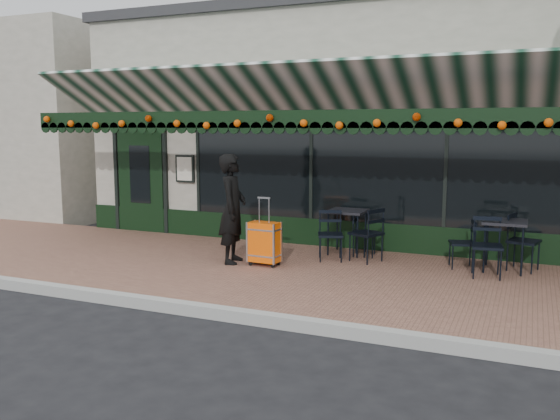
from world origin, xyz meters
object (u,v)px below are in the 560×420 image
at_px(cafe_table_b, 347,214).
at_px(chair_b_front, 330,235).
at_px(chair_a_left, 462,244).
at_px(cafe_table_a, 505,226).
at_px(chair_b_left, 366,234).
at_px(woman, 233,209).
at_px(chair_b_right, 364,233).
at_px(chair_a_right, 524,242).
at_px(suitcase, 264,243).
at_px(chair_a_front, 487,247).

distance_m(cafe_table_b, chair_b_front, 0.67).
distance_m(cafe_table_b, chair_a_left, 2.00).
bearing_deg(cafe_table_a, chair_b_left, -174.52).
height_order(woman, chair_a_left, woman).
xyz_separation_m(cafe_table_a, chair_a_left, (-0.61, -0.05, -0.32)).
height_order(cafe_table_b, chair_b_left, chair_b_left).
relative_size(cafe_table_a, chair_b_left, 0.86).
xyz_separation_m(chair_a_left, chair_b_right, (-1.63, 0.24, 0.01)).
xyz_separation_m(woman, chair_a_right, (4.34, 1.27, -0.44)).
bearing_deg(chair_a_right, cafe_table_b, 102.52).
relative_size(suitcase, cafe_table_b, 1.42).
height_order(chair_b_right, chair_b_front, chair_b_front).
xyz_separation_m(cafe_table_a, chair_b_left, (-2.10, -0.20, -0.25)).
bearing_deg(cafe_table_b, chair_b_front, -99.32).
bearing_deg(chair_b_left, cafe_table_b, -109.51).
bearing_deg(chair_a_front, chair_a_right, 45.32).
height_order(woman, chair_b_front, woman).
distance_m(cafe_table_a, chair_b_left, 2.13).
relative_size(chair_a_left, chair_a_right, 0.87).
bearing_deg(chair_b_front, cafe_table_b, 59.78).
bearing_deg(chair_a_left, chair_b_front, -96.86).
relative_size(chair_a_front, chair_b_left, 0.99).
bearing_deg(chair_b_left, cafe_table_a, 120.46).
height_order(cafe_table_a, chair_b_front, chair_b_front).
xyz_separation_m(chair_a_front, chair_b_left, (-1.89, 0.30, 0.01)).
relative_size(chair_a_left, chair_b_right, 0.98).
relative_size(woman, chair_b_right, 2.26).
bearing_deg(chair_a_right, chair_b_front, 114.35).
height_order(chair_a_front, chair_b_front, chair_a_front).
relative_size(cafe_table_a, chair_b_right, 1.00).
distance_m(cafe_table_a, chair_b_right, 2.27).
bearing_deg(chair_b_right, chair_a_front, -116.60).
xyz_separation_m(woman, chair_b_right, (1.83, 1.31, -0.49)).
bearing_deg(chair_a_left, chair_b_right, -113.54).
distance_m(suitcase, chair_b_left, 1.69).
distance_m(suitcase, cafe_table_b, 1.70).
distance_m(chair_a_left, chair_a_front, 0.60).
distance_m(cafe_table_b, chair_a_front, 2.48).
relative_size(suitcase, chair_b_right, 1.39).
bearing_deg(chair_b_right, chair_a_right, -98.78).
bearing_deg(chair_a_left, cafe_table_b, -114.13).
xyz_separation_m(cafe_table_b, chair_a_right, (2.84, -0.10, -0.25)).
distance_m(chair_a_front, chair_b_left, 1.92).
bearing_deg(chair_a_front, cafe_table_b, 154.52).
height_order(chair_a_front, chair_b_left, chair_b_left).
height_order(chair_a_right, chair_b_right, chair_a_right).
xyz_separation_m(cafe_table_a, cafe_table_b, (-2.56, 0.25, -0.01)).
bearing_deg(woman, chair_b_left, -78.06).
distance_m(chair_a_front, chair_b_front, 2.46).
xyz_separation_m(suitcase, chair_b_left, (1.41, 0.92, 0.09)).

